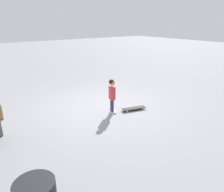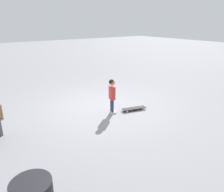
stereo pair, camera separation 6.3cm
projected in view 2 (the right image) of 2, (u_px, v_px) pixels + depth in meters
The scene contains 3 objects.
ground_plane at pixel (101, 107), 6.83m from camera, with size 50.00×50.00×0.00m, color gray.
child_person at pixel (112, 93), 6.19m from camera, with size 0.31×0.30×1.06m.
skateboard at pixel (134, 108), 6.59m from camera, with size 0.79×0.38×0.07m.
Camera 2 is at (-3.37, -5.34, 2.65)m, focal length 33.70 mm.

